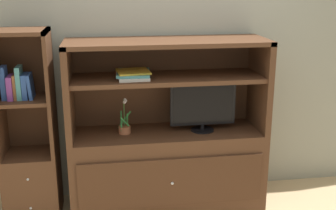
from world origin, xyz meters
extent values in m
cube|color=gray|center=(0.00, 0.75, 1.40)|extent=(6.00, 0.10, 2.80)
cube|color=#4C2D1C|center=(0.00, 0.40, 0.35)|extent=(1.65, 0.52, 0.69)
cube|color=#462A19|center=(0.00, 0.13, 0.35)|extent=(1.52, 0.02, 0.42)
sphere|color=silver|center=(0.00, 0.12, 0.35)|extent=(0.02, 0.02, 0.02)
cube|color=#4C2D1C|center=(-0.80, 0.40, 1.08)|extent=(0.05, 0.52, 0.78)
cube|color=#4C2D1C|center=(0.80, 0.40, 1.08)|extent=(0.05, 0.52, 0.78)
cube|color=#4C2D1C|center=(0.00, 0.65, 1.08)|extent=(1.65, 0.02, 0.78)
cube|color=#4C2D1C|center=(0.00, 0.40, 1.46)|extent=(1.65, 0.52, 0.04)
cube|color=#4C2D1C|center=(0.00, 0.40, 1.16)|extent=(1.55, 0.47, 0.04)
cylinder|color=black|center=(0.30, 0.38, 0.70)|extent=(0.20, 0.20, 0.01)
cylinder|color=black|center=(0.30, 0.38, 0.73)|extent=(0.03, 0.03, 0.04)
cube|color=black|center=(0.30, 0.38, 0.93)|extent=(0.56, 0.02, 0.37)
cube|color=black|center=(0.30, 0.37, 0.93)|extent=(0.52, 0.00, 0.33)
cylinder|color=#B26642|center=(-0.36, 0.41, 0.72)|extent=(0.10, 0.10, 0.06)
cylinder|color=#3D6B33|center=(-0.36, 0.41, 0.87)|extent=(0.01, 0.01, 0.24)
cube|color=#2D7A38|center=(-0.33, 0.41, 0.80)|extent=(0.01, 0.09, 0.15)
cube|color=#2D7A38|center=(-0.36, 0.44, 0.80)|extent=(0.12, 0.01, 0.15)
cube|color=#2D7A38|center=(-0.39, 0.41, 0.80)|extent=(0.02, 0.09, 0.15)
cube|color=#2D7A38|center=(-0.36, 0.39, 0.80)|extent=(0.08, 0.01, 0.09)
sphere|color=silver|center=(-0.35, 0.41, 0.99)|extent=(0.02, 0.02, 0.02)
sphere|color=silver|center=(-0.35, 0.40, 0.97)|extent=(0.03, 0.03, 0.03)
sphere|color=silver|center=(-0.35, 0.43, 0.97)|extent=(0.03, 0.03, 0.03)
cube|color=silver|center=(-0.28, 0.39, 1.19)|extent=(0.25, 0.35, 0.02)
cube|color=teal|center=(-0.28, 0.41, 1.21)|extent=(0.29, 0.35, 0.02)
cube|color=gold|center=(-0.28, 0.39, 1.23)|extent=(0.28, 0.28, 0.01)
cube|color=#4C2D1C|center=(-1.14, 0.40, 0.28)|extent=(0.44, 0.39, 0.57)
sphere|color=silver|center=(-1.14, 0.20, 0.42)|extent=(0.02, 0.02, 0.02)
sphere|color=silver|center=(-1.14, 0.20, 0.17)|extent=(0.02, 0.02, 0.02)
cube|color=#4C2D1C|center=(-0.94, 0.40, 1.07)|extent=(0.03, 0.39, 1.01)
cube|color=#4C2D1C|center=(-1.14, 0.59, 1.07)|extent=(0.44, 0.02, 1.01)
cube|color=#4C2D1C|center=(-1.14, 0.40, 1.02)|extent=(0.38, 0.35, 0.03)
cube|color=#4C2D1C|center=(-1.14, 0.40, 1.56)|extent=(0.44, 0.39, 0.03)
cube|color=#2D519E|center=(-1.29, 0.40, 1.17)|extent=(0.04, 0.13, 0.26)
cube|color=purple|center=(-1.24, 0.40, 1.13)|extent=(0.04, 0.17, 0.19)
cube|color=#A56638|center=(-1.20, 0.40, 1.13)|extent=(0.02, 0.13, 0.20)
cube|color=teal|center=(-1.17, 0.40, 1.17)|extent=(0.04, 0.16, 0.26)
cube|color=#2D519E|center=(-1.13, 0.40, 1.13)|extent=(0.04, 0.15, 0.20)
cube|color=#2D519E|center=(-1.09, 0.40, 1.13)|extent=(0.04, 0.17, 0.20)
camera|label=1|loc=(-0.51, -3.04, 1.97)|focal=46.36mm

